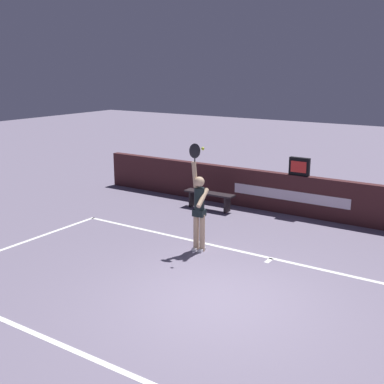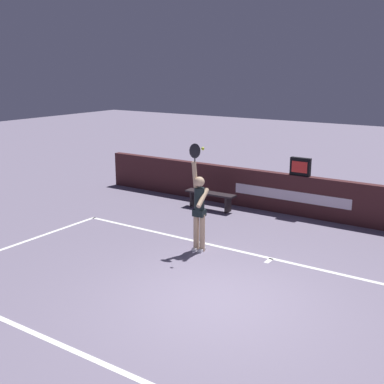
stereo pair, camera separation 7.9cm
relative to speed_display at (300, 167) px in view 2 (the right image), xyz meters
The scene contains 7 objects.
ground_plane 6.11m from the speed_display, 82.47° to the right, with size 60.00×60.00×0.00m, color slate.
court_lines 6.23m from the speed_display, 82.62° to the right, with size 11.20×5.17×0.00m.
back_wall 1.15m from the speed_display, ahead, with size 15.49×0.24×1.18m.
speed_display is the anchor object (origin of this frame).
tennis_player 4.09m from the speed_display, 102.26° to the right, with size 0.48×0.51×2.55m.
tennis_ball 4.36m from the speed_display, 98.67° to the right, with size 0.07×0.07×0.07m.
courtside_bench_near 2.80m from the speed_display, 159.80° to the right, with size 1.61×0.38×0.52m.
Camera 2 is at (4.20, -7.16, 4.18)m, focal length 45.73 mm.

